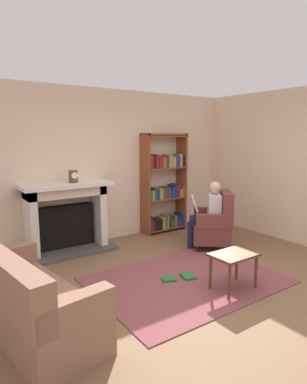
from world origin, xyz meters
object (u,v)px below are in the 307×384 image
Objects in this scene: sofa_floral at (28,302)px; armchair_reading at (215,223)px; mantel_clock at (73,177)px; bookshelf at (164,186)px; seated_reader at (208,212)px; side_table at (234,259)px; fireplace at (66,215)px.

armchair_reading is at bearing -85.22° from sofa_floral.
mantel_clock is 0.10× the size of bookshelf.
bookshelf reaches higher than seated_reader.
bookshelf is 2.73m from side_table.
mantel_clock reaches higher than sofa_floral.
sofa_floral is 3.19× the size of side_table.
armchair_reading is at bearing 53.32° from side_table.
bookshelf is (1.91, 0.14, -0.33)m from mantel_clock.
sofa_floral is (-3.16, -0.84, -0.30)m from seated_reader.
mantel_clock is at bearing -81.77° from armchair_reading.
sofa_floral reaches higher than side_table.
mantel_clock is at bearing -43.22° from fireplace.
bookshelf is 1.08× the size of sofa_floral.
bookshelf is 1.40m from armchair_reading.
side_table is (-0.83, -2.55, -0.52)m from bookshelf.
sofa_floral is at bearing -36.83° from seated_reader.
sofa_floral is (-1.13, -2.03, -0.28)m from fireplace.
fireplace is 2.48m from armchair_reading.
mantel_clock is 0.20× the size of armchair_reading.
mantel_clock is 0.35× the size of side_table.
seated_reader is at bearing 57.62° from side_table.
fireplace is 7.39× the size of mantel_clock.
bookshelf is at bearing -65.16° from sofa_floral.
sofa_floral is 2.37m from side_table.
seated_reader is 0.64× the size of sofa_floral.
side_table is (-0.93, -1.25, -0.04)m from armchair_reading.
mantel_clock reaches higher than armchair_reading.
armchair_reading is (0.10, -1.30, -0.49)m from bookshelf.
side_table is at bearing -110.25° from sofa_floral.
mantel_clock is 1.94m from bookshelf.
armchair_reading is 1.56m from side_table.
armchair_reading reaches higher than side_table.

